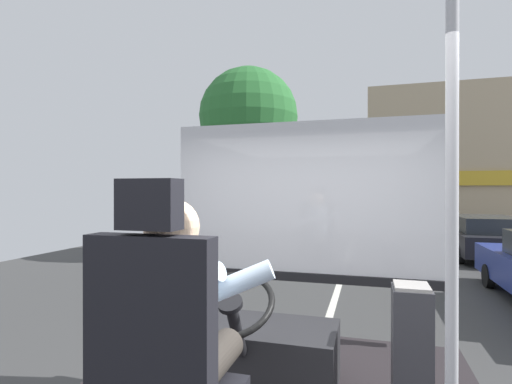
% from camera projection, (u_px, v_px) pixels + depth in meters
% --- Properties ---
extents(ground, '(18.00, 44.00, 0.06)m').
position_uv_depth(ground, '(346.00, 263.00, 10.48)').
color(ground, '#393939').
extents(driver_seat, '(0.48, 0.48, 1.35)m').
position_uv_depth(driver_seat, '(165.00, 382.00, 1.47)').
color(driver_seat, black).
rests_on(driver_seat, bus_floor).
extents(bus_driver, '(0.72, 0.56, 0.79)m').
position_uv_depth(bus_driver, '(178.00, 320.00, 1.57)').
color(bus_driver, '#332D28').
rests_on(bus_driver, driver_seat).
extents(steering_console, '(1.10, 0.99, 0.82)m').
position_uv_depth(steering_console, '(254.00, 352.00, 2.61)').
color(steering_console, black).
rests_on(steering_console, bus_floor).
extents(handrail_pole, '(0.04, 0.04, 2.27)m').
position_uv_depth(handrail_pole, '(452.00, 239.00, 1.38)').
color(handrail_pole, '#B7B7BC').
rests_on(handrail_pole, bus_floor).
extents(fare_box, '(0.22, 0.26, 0.74)m').
position_uv_depth(fare_box, '(411.00, 347.00, 2.33)').
color(fare_box, '#333338').
rests_on(fare_box, bus_floor).
extents(windshield_panel, '(2.50, 0.08, 1.48)m').
position_uv_depth(windshield_panel, '(304.00, 219.00, 3.58)').
color(windshield_panel, silver).
extents(street_tree, '(2.93, 2.93, 5.58)m').
position_uv_depth(street_tree, '(248.00, 118.00, 11.52)').
color(street_tree, '#4C3828').
rests_on(street_tree, ground).
extents(shop_building, '(11.36, 4.84, 6.53)m').
position_uv_depth(shop_building, '(496.00, 162.00, 17.81)').
color(shop_building, tan).
rests_on(shop_building, ground).
extents(parked_car_black, '(1.84, 3.81, 1.20)m').
position_uv_depth(parked_car_black, '(484.00, 236.00, 11.08)').
color(parked_car_black, black).
rests_on(parked_car_black, ground).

